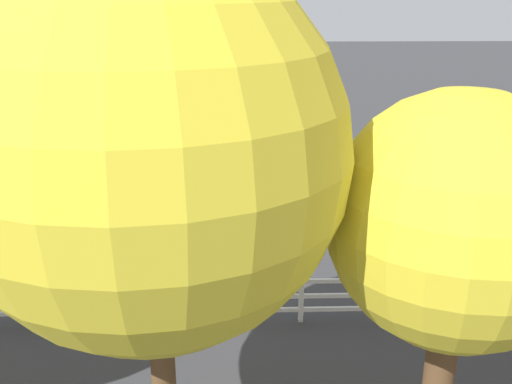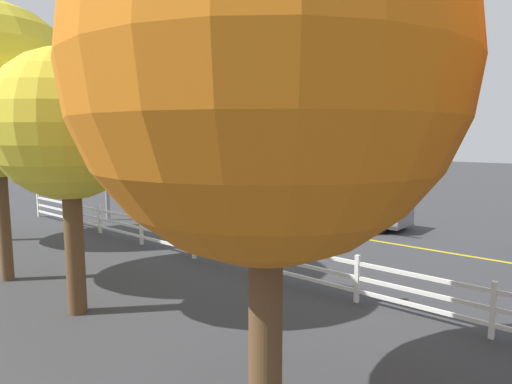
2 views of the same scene
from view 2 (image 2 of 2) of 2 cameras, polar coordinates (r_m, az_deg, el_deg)
ground_plane at (r=19.68m, az=2.26°, el=-4.24°), size 120.00×120.00×0.00m
lane_center_stripe at (r=17.54m, az=12.62°, el=-5.80°), size 28.00×0.16×0.01m
signal_assembly at (r=19.55m, az=-16.01°, el=10.82°), size 7.61×0.38×7.43m
car_2 at (r=19.78m, az=12.76°, el=-2.29°), size 4.65×1.96×1.42m
white_rail_fence at (r=13.16m, az=-3.97°, el=-7.31°), size 26.10×0.10×1.15m
tree_2 at (r=5.57m, az=1.35°, el=15.61°), size 4.86×4.86×7.15m
tree_3 at (r=10.11m, az=-23.47°, el=7.89°), size 3.19×3.19×5.75m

